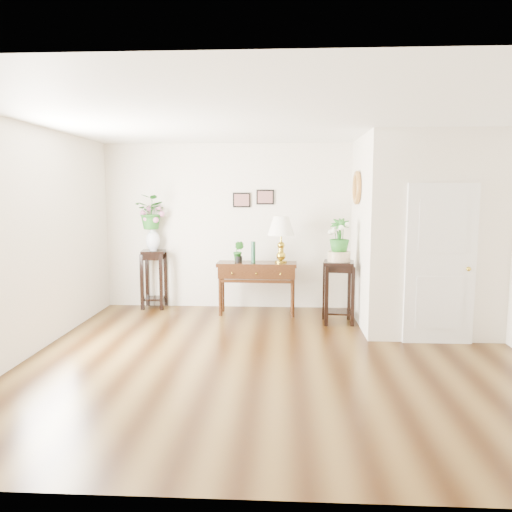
# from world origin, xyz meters

# --- Properties ---
(floor) EXTENTS (6.00, 5.50, 0.02)m
(floor) POSITION_xyz_m (0.00, 0.00, 0.00)
(floor) COLOR brown
(floor) RESTS_ON ground
(ceiling) EXTENTS (6.00, 5.50, 0.02)m
(ceiling) POSITION_xyz_m (0.00, 0.00, 2.80)
(ceiling) COLOR white
(ceiling) RESTS_ON ground
(wall_back) EXTENTS (6.00, 0.02, 2.80)m
(wall_back) POSITION_xyz_m (0.00, 2.75, 1.40)
(wall_back) COLOR white
(wall_back) RESTS_ON ground
(wall_front) EXTENTS (6.00, 0.02, 2.80)m
(wall_front) POSITION_xyz_m (0.00, -2.75, 1.40)
(wall_front) COLOR white
(wall_front) RESTS_ON ground
(wall_left) EXTENTS (0.02, 5.50, 2.80)m
(wall_left) POSITION_xyz_m (-3.00, 0.00, 1.40)
(wall_left) COLOR white
(wall_left) RESTS_ON ground
(partition) EXTENTS (1.80, 1.95, 2.80)m
(partition) POSITION_xyz_m (2.10, 1.77, 1.40)
(partition) COLOR white
(partition) RESTS_ON floor
(door) EXTENTS (0.90, 0.05, 2.10)m
(door) POSITION_xyz_m (2.10, 0.78, 1.05)
(door) COLOR white
(door) RESTS_ON floor
(art_print_left) EXTENTS (0.30, 0.02, 0.25)m
(art_print_left) POSITION_xyz_m (-0.65, 2.73, 1.85)
(art_print_left) COLOR black
(art_print_left) RESTS_ON wall_back
(art_print_right) EXTENTS (0.30, 0.02, 0.25)m
(art_print_right) POSITION_xyz_m (-0.25, 2.73, 1.90)
(art_print_right) COLOR black
(art_print_right) RESTS_ON wall_back
(wall_ornament) EXTENTS (0.07, 0.51, 0.51)m
(wall_ornament) POSITION_xyz_m (1.16, 1.90, 2.05)
(wall_ornament) COLOR #C0862C
(wall_ornament) RESTS_ON partition
(console_table) EXTENTS (1.29, 0.45, 0.85)m
(console_table) POSITION_xyz_m (-0.36, 2.23, 0.43)
(console_table) COLOR black
(console_table) RESTS_ON floor
(table_lamp) EXTENTS (0.56, 0.56, 0.76)m
(table_lamp) POSITION_xyz_m (0.02, 2.23, 1.20)
(table_lamp) COLOR #A88E21
(table_lamp) RESTS_ON console_table
(green_vase) EXTENTS (0.09, 0.09, 0.34)m
(green_vase) POSITION_xyz_m (-0.42, 2.23, 1.02)
(green_vase) COLOR #18452E
(green_vase) RESTS_ON console_table
(potted_plant) EXTENTS (0.22, 0.20, 0.33)m
(potted_plant) POSITION_xyz_m (-0.66, 2.23, 1.02)
(potted_plant) COLOR #20641E
(potted_plant) RESTS_ON console_table
(plant_stand_a) EXTENTS (0.44, 0.44, 1.00)m
(plant_stand_a) POSITION_xyz_m (-2.15, 2.57, 0.50)
(plant_stand_a) COLOR black
(plant_stand_a) RESTS_ON floor
(porcelain_vase) EXTENTS (0.28, 0.28, 0.41)m
(porcelain_vase) POSITION_xyz_m (-2.15, 2.57, 1.22)
(porcelain_vase) COLOR silver
(porcelain_vase) RESTS_ON plant_stand_a
(lily_arrangement) EXTENTS (0.66, 0.62, 0.59)m
(lily_arrangement) POSITION_xyz_m (-2.15, 2.57, 1.69)
(lily_arrangement) COLOR #20641E
(lily_arrangement) RESTS_ON porcelain_vase
(plant_stand_b) EXTENTS (0.50, 0.50, 0.95)m
(plant_stand_b) POSITION_xyz_m (0.90, 1.75, 0.47)
(plant_stand_b) COLOR black
(plant_stand_b) RESTS_ON floor
(ceramic_bowl) EXTENTS (0.44, 0.44, 0.15)m
(ceramic_bowl) POSITION_xyz_m (0.90, 1.75, 1.03)
(ceramic_bowl) COLOR beige
(ceramic_bowl) RESTS_ON plant_stand_b
(narcissus) EXTENTS (0.33, 0.33, 0.53)m
(narcissus) POSITION_xyz_m (0.90, 1.75, 1.33)
(narcissus) COLOR #20641E
(narcissus) RESTS_ON ceramic_bowl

